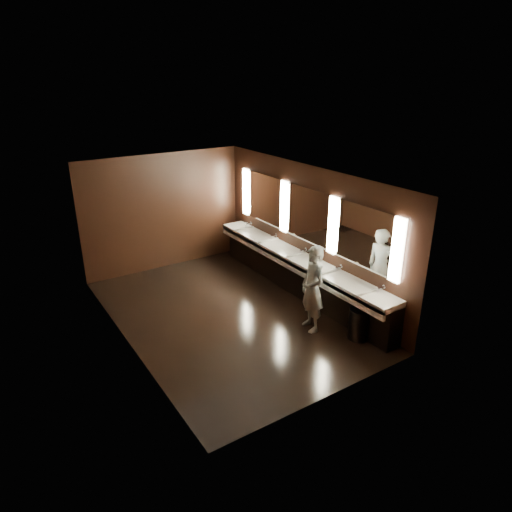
{
  "coord_description": "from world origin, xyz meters",
  "views": [
    {
      "loc": [
        -3.93,
        -7.07,
        4.55
      ],
      "look_at": [
        0.7,
        0.0,
        1.12
      ],
      "focal_mm": 32.0,
      "sensor_mm": 36.0,
      "label": 1
    }
  ],
  "objects": [
    {
      "name": "wall_front",
      "position": [
        0.0,
        -3.0,
        1.4
      ],
      "size": [
        4.0,
        0.02,
        2.8
      ],
      "primitive_type": "cube",
      "color": "black",
      "rests_on": "floor"
    },
    {
      "name": "ceiling",
      "position": [
        0.0,
        0.0,
        2.8
      ],
      "size": [
        4.0,
        6.0,
        0.02
      ],
      "primitive_type": "cube",
      "color": "#2D2D2B",
      "rests_on": "wall_back"
    },
    {
      "name": "wall_right",
      "position": [
        2.0,
        0.0,
        1.4
      ],
      "size": [
        0.02,
        6.0,
        2.8
      ],
      "primitive_type": "cube",
      "color": "black",
      "rests_on": "floor"
    },
    {
      "name": "trash_bin",
      "position": [
        1.58,
        -2.07,
        0.3
      ],
      "size": [
        0.41,
        0.41,
        0.59
      ],
      "primitive_type": "cylinder",
      "rotation": [
        0.0,
        0.0,
        -0.08
      ],
      "color": "black",
      "rests_on": "floor"
    },
    {
      "name": "wall_left",
      "position": [
        -2.0,
        0.0,
        1.4
      ],
      "size": [
        0.02,
        6.0,
        2.8
      ],
      "primitive_type": "cube",
      "color": "black",
      "rests_on": "floor"
    },
    {
      "name": "sink_counter",
      "position": [
        1.79,
        0.0,
        0.5
      ],
      "size": [
        0.55,
        5.4,
        1.01
      ],
      "color": "black",
      "rests_on": "floor"
    },
    {
      "name": "floor",
      "position": [
        0.0,
        0.0,
        0.0
      ],
      "size": [
        6.0,
        6.0,
        0.0
      ],
      "primitive_type": "plane",
      "color": "black",
      "rests_on": "ground"
    },
    {
      "name": "person",
      "position": [
        1.07,
        -1.33,
        0.83
      ],
      "size": [
        0.51,
        0.67,
        1.66
      ],
      "primitive_type": "imported",
      "rotation": [
        0.0,
        0.0,
        -1.77
      ],
      "color": "#88B9CC",
      "rests_on": "floor"
    },
    {
      "name": "mirror_band",
      "position": [
        1.98,
        -0.0,
        1.75
      ],
      "size": [
        0.06,
        5.03,
        1.15
      ],
      "color": "white",
      "rests_on": "wall_right"
    },
    {
      "name": "wall_back",
      "position": [
        0.0,
        3.0,
        1.4
      ],
      "size": [
        4.0,
        0.02,
        2.8
      ],
      "primitive_type": "cube",
      "color": "black",
      "rests_on": "floor"
    }
  ]
}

